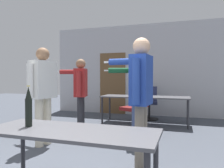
{
  "coord_description": "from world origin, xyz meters",
  "views": [
    {
      "loc": [
        1.19,
        -1.5,
        1.21
      ],
      "look_at": [
        -0.03,
        2.23,
        1.1
      ],
      "focal_mm": 35.0,
      "sensor_mm": 36.0,
      "label": 1
    }
  ],
  "objects_px": {
    "person_center_tall": "(80,88)",
    "office_chair_mid_tucked": "(149,104)",
    "person_left_plaid": "(140,88)",
    "beer_bottle": "(29,107)",
    "person_right_polo": "(42,87)",
    "person_far_watching": "(135,89)",
    "office_chair_far_left": "(136,111)"
  },
  "relations": [
    {
      "from": "person_right_polo",
      "to": "office_chair_far_left",
      "type": "height_order",
      "value": "person_right_polo"
    },
    {
      "from": "office_chair_mid_tucked",
      "to": "person_left_plaid",
      "type": "bearing_deg",
      "value": 89.86
    },
    {
      "from": "office_chair_far_left",
      "to": "office_chair_mid_tucked",
      "type": "distance_m",
      "value": 1.51
    },
    {
      "from": "person_center_tall",
      "to": "office_chair_far_left",
      "type": "height_order",
      "value": "person_center_tall"
    },
    {
      "from": "person_left_plaid",
      "to": "beer_bottle",
      "type": "distance_m",
      "value": 1.45
    },
    {
      "from": "person_left_plaid",
      "to": "beer_bottle",
      "type": "xyz_separation_m",
      "value": [
        -0.91,
        -1.12,
        -0.15
      ]
    },
    {
      "from": "beer_bottle",
      "to": "office_chair_far_left",
      "type": "bearing_deg",
      "value": 82.25
    },
    {
      "from": "person_center_tall",
      "to": "person_right_polo",
      "type": "bearing_deg",
      "value": 153.03
    },
    {
      "from": "person_left_plaid",
      "to": "person_center_tall",
      "type": "xyz_separation_m",
      "value": [
        -1.65,
        1.51,
        -0.09
      ]
    },
    {
      "from": "person_center_tall",
      "to": "office_chair_mid_tucked",
      "type": "height_order",
      "value": "person_center_tall"
    },
    {
      "from": "person_left_plaid",
      "to": "office_chair_far_left",
      "type": "relative_size",
      "value": 1.83
    },
    {
      "from": "person_right_polo",
      "to": "person_left_plaid",
      "type": "bearing_deg",
      "value": -91.8
    },
    {
      "from": "person_right_polo",
      "to": "beer_bottle",
      "type": "distance_m",
      "value": 1.79
    },
    {
      "from": "person_far_watching",
      "to": "office_chair_mid_tucked",
      "type": "xyz_separation_m",
      "value": [
        -0.05,
        2.25,
        -0.54
      ]
    },
    {
      "from": "office_chair_far_left",
      "to": "beer_bottle",
      "type": "relative_size",
      "value": 2.34
    },
    {
      "from": "person_far_watching",
      "to": "person_left_plaid",
      "type": "bearing_deg",
      "value": 179.32
    },
    {
      "from": "office_chair_far_left",
      "to": "beer_bottle",
      "type": "distance_m",
      "value": 3.18
    },
    {
      "from": "person_left_plaid",
      "to": "person_center_tall",
      "type": "distance_m",
      "value": 2.24
    },
    {
      "from": "person_left_plaid",
      "to": "person_far_watching",
      "type": "relative_size",
      "value": 1.06
    },
    {
      "from": "person_center_tall",
      "to": "office_chair_mid_tucked",
      "type": "relative_size",
      "value": 1.72
    },
    {
      "from": "person_center_tall",
      "to": "office_chair_far_left",
      "type": "distance_m",
      "value": 1.37
    },
    {
      "from": "person_left_plaid",
      "to": "beer_bottle",
      "type": "bearing_deg",
      "value": 145.77
    },
    {
      "from": "person_center_tall",
      "to": "office_chair_far_left",
      "type": "xyz_separation_m",
      "value": [
        1.17,
        0.48,
        -0.52
      ]
    },
    {
      "from": "office_chair_mid_tucked",
      "to": "person_center_tall",
      "type": "bearing_deg",
      "value": 51.01
    },
    {
      "from": "person_right_polo",
      "to": "office_chair_mid_tucked",
      "type": "distance_m",
      "value": 3.47
    },
    {
      "from": "person_far_watching",
      "to": "office_chair_mid_tucked",
      "type": "distance_m",
      "value": 2.32
    },
    {
      "from": "person_right_polo",
      "to": "person_center_tall",
      "type": "height_order",
      "value": "person_right_polo"
    },
    {
      "from": "person_right_polo",
      "to": "person_far_watching",
      "type": "bearing_deg",
      "value": -50.41
    },
    {
      "from": "beer_bottle",
      "to": "office_chair_mid_tucked",
      "type": "bearing_deg",
      "value": 83.63
    },
    {
      "from": "person_left_plaid",
      "to": "office_chair_mid_tucked",
      "type": "xyz_separation_m",
      "value": [
        -0.4,
        3.5,
        -0.62
      ]
    },
    {
      "from": "person_center_tall",
      "to": "office_chair_mid_tucked",
      "type": "xyz_separation_m",
      "value": [
        1.26,
        1.98,
        -0.53
      ]
    },
    {
      "from": "office_chair_mid_tucked",
      "to": "beer_bottle",
      "type": "xyz_separation_m",
      "value": [
        -0.52,
        -4.62,
        0.47
      ]
    }
  ]
}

